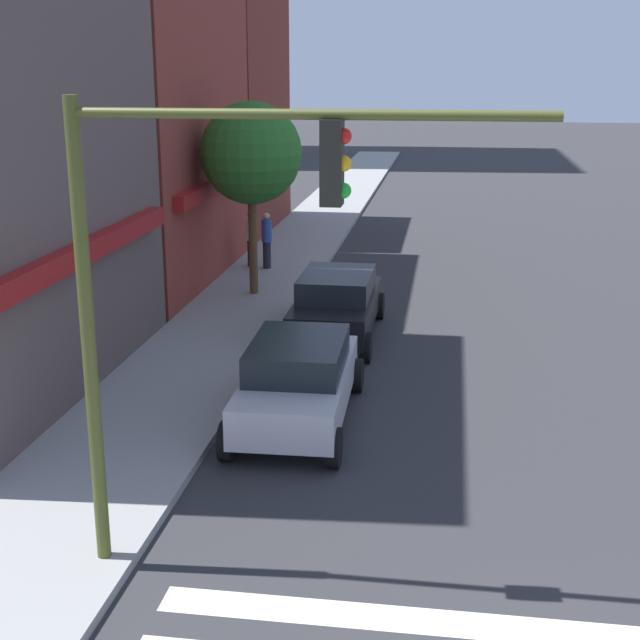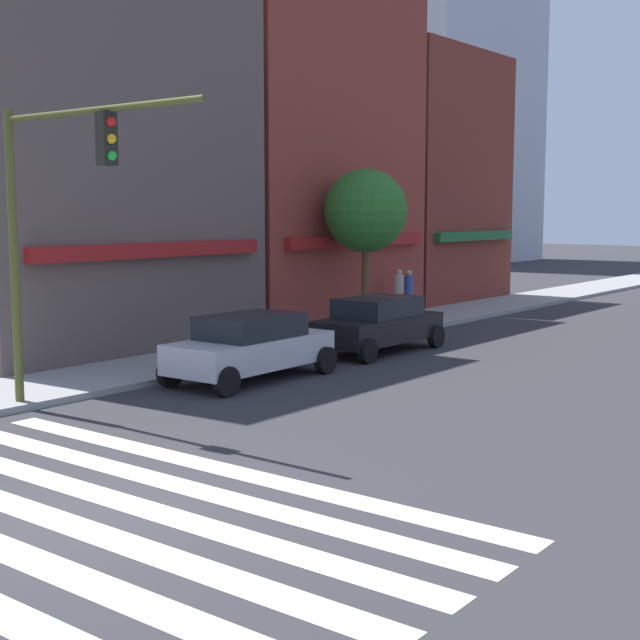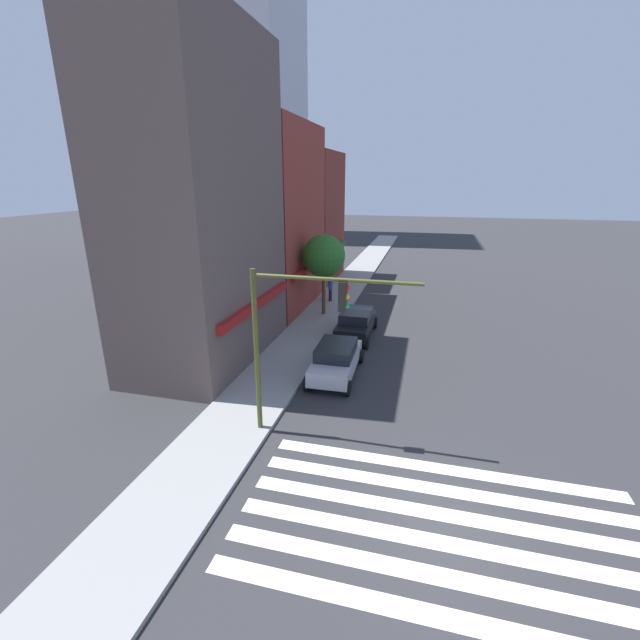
% 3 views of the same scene
% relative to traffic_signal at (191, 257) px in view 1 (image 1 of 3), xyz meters
% --- Properties ---
extents(storefront_row, '(26.94, 5.30, 15.41)m').
position_rel_traffic_signal_xyz_m(storefront_row, '(13.71, 6.44, 2.44)').
color(storefront_row, brown).
rests_on(storefront_row, ground_plane).
extents(traffic_signal, '(0.32, 5.57, 6.06)m').
position_rel_traffic_signal_xyz_m(traffic_signal, '(0.00, 0.00, 0.00)').
color(traffic_signal, '#474C1E').
rests_on(traffic_signal, ground_plane).
extents(sedan_silver, '(4.44, 2.02, 1.59)m').
position_rel_traffic_signal_xyz_m(sedan_silver, '(5.23, -0.36, -3.37)').
color(sedan_silver, '#B7B7BC').
rests_on(sedan_silver, ground_plane).
extents(sedan_black, '(4.40, 2.02, 1.59)m').
position_rel_traffic_signal_xyz_m(sedan_black, '(10.66, -0.36, -3.37)').
color(sedan_black, black).
rests_on(sedan_black, ground_plane).
extents(pedestrian_white_shirt, '(0.32, 0.32, 1.77)m').
position_rel_traffic_signal_xyz_m(pedestrian_white_shirt, '(17.43, 3.27, -3.14)').
color(pedestrian_white_shirt, '#23232D').
rests_on(pedestrian_white_shirt, sidewalk_left).
extents(pedestrian_blue_shirt, '(0.32, 0.32, 1.77)m').
position_rel_traffic_signal_xyz_m(pedestrian_blue_shirt, '(17.25, 2.73, -3.14)').
color(pedestrian_blue_shirt, '#23232D').
rests_on(pedestrian_blue_shirt, sidewalk_left).
extents(street_tree, '(2.78, 2.78, 5.31)m').
position_rel_traffic_signal_xyz_m(street_tree, '(14.05, 2.44, -0.16)').
color(street_tree, brown).
rests_on(street_tree, sidewalk_left).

